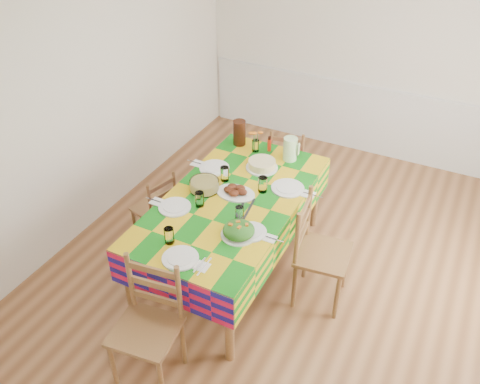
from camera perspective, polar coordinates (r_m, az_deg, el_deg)
name	(u,v)px	position (r m, az deg, el deg)	size (l,w,h in m)	color
room	(307,148)	(4.26, 7.56, 4.90)	(4.58, 5.08, 2.78)	brown
wainscot	(371,118)	(6.79, 14.47, 8.03)	(4.41, 0.06, 0.92)	silver
dining_table	(232,207)	(4.58, -0.90, -1.66)	(1.13, 2.11, 0.82)	brown
setting_near_head	(177,250)	(3.98, -7.09, -6.47)	(0.46, 0.31, 0.14)	silver
setting_left_near	(183,204)	(4.44, -6.41, -1.33)	(0.52, 0.31, 0.14)	silver
setting_left_far	(217,170)	(4.86, -2.56, 2.52)	(0.53, 0.32, 0.14)	silver
setting_right_near	(247,225)	(4.19, 0.83, -3.73)	(0.49, 0.28, 0.13)	silver
setting_right_far	(279,187)	(4.63, 4.45, 0.58)	(0.57, 0.33, 0.15)	silver
meat_platter	(236,191)	(4.57, -0.50, 0.07)	(0.37, 0.26, 0.07)	silver
salad_platter	(239,231)	(4.10, -0.15, -4.36)	(0.29, 0.29, 0.12)	silver
pasta_bowl	(204,185)	(4.62, -4.02, 0.77)	(0.27, 0.27, 0.10)	white
cake	(262,165)	(4.92, 2.48, 3.08)	(0.31, 0.31, 0.09)	silver
serving_utensils	(245,209)	(4.39, 0.57, -1.97)	(0.16, 0.35, 0.01)	black
flower_vase	(255,143)	(5.17, 1.75, 5.57)	(0.15, 0.12, 0.23)	white
hot_sauce	(269,144)	(5.19, 3.31, 5.44)	(0.04, 0.04, 0.16)	red
green_pitcher	(290,149)	(5.04, 5.66, 4.83)	(0.14, 0.14, 0.24)	#BBE4A1
tea_pitcher	(239,133)	(5.28, -0.07, 6.68)	(0.13, 0.13, 0.27)	black
name_card	(174,269)	(3.86, -7.42, -8.55)	(0.09, 0.03, 0.02)	silver
chair_near	(148,326)	(3.93, -10.24, -14.61)	(0.51, 0.49, 1.05)	brown
chair_far	(288,163)	(5.75, 5.37, 3.24)	(0.46, 0.44, 0.90)	brown
chair_left	(157,209)	(5.14, -9.35, -1.90)	(0.44, 0.45, 0.84)	brown
chair_right	(318,253)	(4.47, 8.73, -6.75)	(0.49, 0.51, 1.05)	brown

